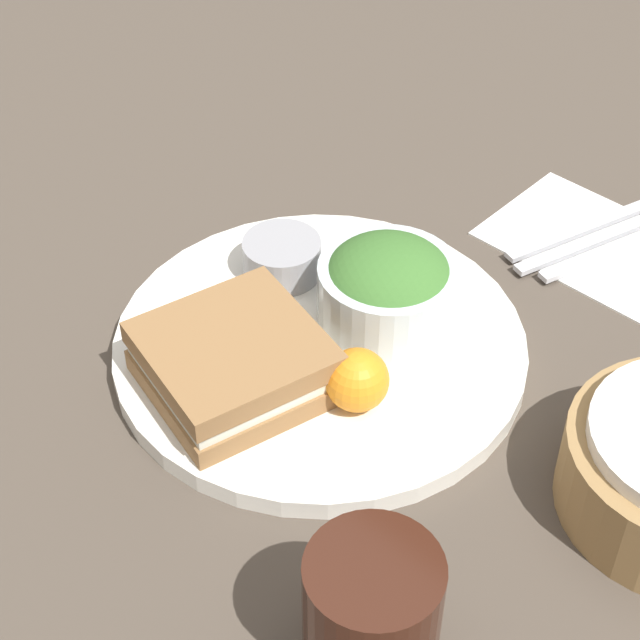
{
  "coord_description": "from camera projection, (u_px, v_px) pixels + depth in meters",
  "views": [
    {
      "loc": [
        0.44,
        0.41,
        0.59
      ],
      "look_at": [
        0.0,
        0.0,
        0.04
      ],
      "focal_mm": 60.0,
      "sensor_mm": 36.0,
      "label": 1
    }
  ],
  "objects": [
    {
      "name": "spoon",
      "position": [
        611.0,
        251.0,
        0.93
      ],
      "size": [
        0.15,
        0.06,
        0.01
      ],
      "primitive_type": "cube",
      "rotation": [
        0.0,
        0.0,
        2.84
      ],
      "color": "silver",
      "rests_on": "napkin"
    },
    {
      "name": "salad_bowl",
      "position": [
        388.0,
        286.0,
        0.83
      ],
      "size": [
        0.11,
        0.11,
        0.07
      ],
      "color": "silver",
      "rests_on": "plate"
    },
    {
      "name": "drink_glass",
      "position": [
        372.0,
        619.0,
        0.61
      ],
      "size": [
        0.08,
        0.08,
        0.1
      ],
      "primitive_type": "cylinder",
      "color": "#38190F",
      "rests_on": "ground_plane"
    },
    {
      "name": "plate",
      "position": [
        320.0,
        346.0,
        0.84
      ],
      "size": [
        0.32,
        0.32,
        0.02
      ],
      "primitive_type": "cylinder",
      "color": "white",
      "rests_on": "ground_plane"
    },
    {
      "name": "fork",
      "position": [
        584.0,
        229.0,
        0.95
      ],
      "size": [
        0.16,
        0.06,
        0.01
      ],
      "primitive_type": "cube",
      "rotation": [
        0.0,
        0.0,
        2.84
      ],
      "color": "silver",
      "rests_on": "napkin"
    },
    {
      "name": "sandwich",
      "position": [
        234.0,
        363.0,
        0.78
      ],
      "size": [
        0.15,
        0.15,
        0.05
      ],
      "color": "olive",
      "rests_on": "plate"
    },
    {
      "name": "knife",
      "position": [
        597.0,
        240.0,
        0.94
      ],
      "size": [
        0.17,
        0.06,
        0.01
      ],
      "primitive_type": "cube",
      "rotation": [
        0.0,
        0.0,
        2.84
      ],
      "color": "silver",
      "rests_on": "napkin"
    },
    {
      "name": "orange_wedge",
      "position": [
        357.0,
        380.0,
        0.77
      ],
      "size": [
        0.05,
        0.05,
        0.05
      ],
      "primitive_type": "sphere",
      "color": "orange",
      "rests_on": "plate"
    },
    {
      "name": "dressing_cup",
      "position": [
        282.0,
        258.0,
        0.88
      ],
      "size": [
        0.07,
        0.07,
        0.03
      ],
      "primitive_type": "cylinder",
      "color": "#99999E",
      "rests_on": "plate"
    },
    {
      "name": "ground_plane",
      "position": [
        320.0,
        354.0,
        0.84
      ],
      "size": [
        4.0,
        4.0,
        0.0
      ],
      "primitive_type": "plane",
      "color": "#4C4238"
    },
    {
      "name": "napkin",
      "position": [
        596.0,
        244.0,
        0.94
      ],
      "size": [
        0.13,
        0.18,
        0.0
      ],
      "primitive_type": "cube",
      "color": "white",
      "rests_on": "ground_plane"
    }
  ]
}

